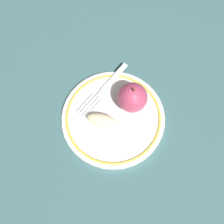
{
  "coord_description": "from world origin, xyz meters",
  "views": [
    {
      "loc": [
        -0.13,
        0.14,
        0.53
      ],
      "look_at": [
        0.0,
        0.01,
        0.03
      ],
      "focal_mm": 40.0,
      "sensor_mm": 36.0,
      "label": 1
    }
  ],
  "objects_px": {
    "plate": "(112,116)",
    "apple_red_whole": "(132,98)",
    "apple_slice_front": "(101,120)",
    "fork": "(106,87)"
  },
  "relations": [
    {
      "from": "plate",
      "to": "apple_red_whole",
      "type": "xyz_separation_m",
      "value": [
        -0.01,
        -0.05,
        0.04
      ]
    },
    {
      "from": "plate",
      "to": "apple_red_whole",
      "type": "height_order",
      "value": "apple_red_whole"
    },
    {
      "from": "plate",
      "to": "apple_red_whole",
      "type": "bearing_deg",
      "value": -102.46
    },
    {
      "from": "apple_slice_front",
      "to": "fork",
      "type": "bearing_deg",
      "value": 98.26
    },
    {
      "from": "apple_red_whole",
      "to": "apple_slice_front",
      "type": "xyz_separation_m",
      "value": [
        0.02,
        0.08,
        -0.02
      ]
    },
    {
      "from": "apple_red_whole",
      "to": "fork",
      "type": "relative_size",
      "value": 0.44
    },
    {
      "from": "apple_slice_front",
      "to": "fork",
      "type": "distance_m",
      "value": 0.09
    },
    {
      "from": "apple_red_whole",
      "to": "apple_slice_front",
      "type": "bearing_deg",
      "value": 77.63
    },
    {
      "from": "apple_red_whole",
      "to": "apple_slice_front",
      "type": "relative_size",
      "value": 1.13
    },
    {
      "from": "apple_red_whole",
      "to": "fork",
      "type": "distance_m",
      "value": 0.08
    }
  ]
}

